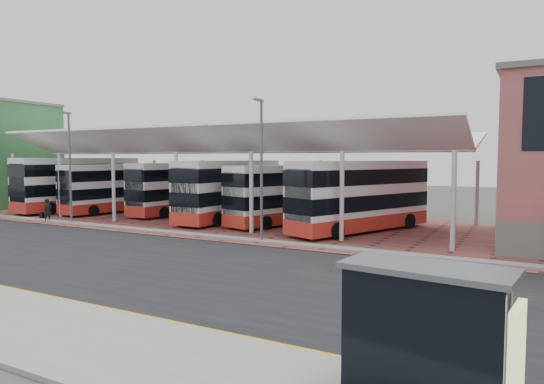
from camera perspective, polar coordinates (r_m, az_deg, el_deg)
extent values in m
plane|color=#3D403C|center=(23.91, -13.12, -7.63)|extent=(140.00, 140.00, 0.00)
cube|color=black|center=(23.19, -14.78, -7.99)|extent=(120.00, 14.00, 0.02)
cube|color=brown|center=(33.68, 4.48, -4.11)|extent=(72.00, 16.00, 0.06)
cube|color=gray|center=(28.73, -4.81, -5.44)|extent=(120.00, 0.80, 0.14)
cube|color=gold|center=(19.41, -27.28, -10.62)|extent=(120.00, 0.12, 0.01)
cube|color=gold|center=(19.57, -26.54, -10.47)|extent=(120.00, 0.12, 0.01)
cylinder|color=silver|center=(47.44, -28.10, 0.90)|extent=(0.26, 0.26, 5.20)
cylinder|color=silver|center=(54.25, -18.33, 1.18)|extent=(0.26, 0.26, 4.60)
cylinder|color=silver|center=(42.55, -23.67, 0.73)|extent=(0.26, 0.26, 5.20)
cylinder|color=silver|center=(50.03, -13.64, 1.05)|extent=(0.26, 0.26, 4.60)
cylinder|color=silver|center=(37.98, -18.13, 0.52)|extent=(0.26, 0.26, 5.20)
cylinder|color=silver|center=(46.20, -8.13, 0.89)|extent=(0.26, 0.26, 4.60)
cylinder|color=silver|center=(33.85, -11.17, 0.24)|extent=(0.26, 0.26, 5.20)
cylinder|color=silver|center=(42.88, -1.70, 0.69)|extent=(0.26, 0.26, 4.60)
cylinder|color=silver|center=(30.36, -2.44, -0.11)|extent=(0.26, 0.26, 5.20)
cylinder|color=silver|center=(40.18, 5.70, 0.45)|extent=(0.26, 0.26, 4.60)
cylinder|color=silver|center=(27.75, 8.22, -0.54)|extent=(0.26, 0.26, 5.20)
cylinder|color=silver|center=(38.24, 14.00, 0.17)|extent=(0.26, 0.26, 4.60)
cylinder|color=silver|center=(26.26, 20.58, -1.01)|extent=(0.26, 0.26, 5.20)
cylinder|color=silver|center=(37.18, 22.98, -0.14)|extent=(0.26, 0.26, 4.60)
cube|color=white|center=(35.52, -8.96, 6.09)|extent=(37.00, 4.95, 1.95)
cube|color=white|center=(40.10, -4.04, 5.60)|extent=(37.00, 7.12, 1.43)
cylinder|color=#58595F|center=(37.99, -22.67, 2.52)|extent=(0.16, 0.16, 8.00)
cube|color=#58595F|center=(37.94, -23.19, 8.55)|extent=(0.15, 0.90, 0.15)
cylinder|color=#58595F|center=(27.39, -1.25, 2.38)|extent=(0.16, 0.16, 8.00)
cube|color=#58595F|center=(27.31, -1.59, 10.78)|extent=(0.15, 0.90, 0.15)
cube|color=white|center=(47.41, -21.72, 1.04)|extent=(3.68, 11.66, 4.48)
cube|color=red|center=(47.53, -21.67, -1.16)|extent=(3.73, 11.70, 0.94)
cube|color=black|center=(47.44, -21.71, 0.47)|extent=(3.73, 11.70, 0.99)
cube|color=black|center=(47.37, -21.76, 2.49)|extent=(3.73, 11.70, 0.99)
cube|color=black|center=(44.49, -27.78, 0.55)|extent=(2.34, 0.33, 3.75)
cylinder|color=black|center=(46.73, -26.28, -1.57)|extent=(0.39, 1.06, 1.04)
cylinder|color=black|center=(44.49, -24.63, -1.78)|extent=(0.39, 1.06, 1.04)
cylinder|color=black|center=(50.72, -19.06, -0.96)|extent=(0.39, 1.06, 1.04)
cylinder|color=black|center=(48.67, -17.22, -1.12)|extent=(0.39, 1.06, 1.04)
cube|color=white|center=(44.70, -17.72, 0.59)|extent=(3.50, 10.30, 3.95)
cube|color=red|center=(44.82, -17.68, -1.46)|extent=(3.54, 10.34, 0.83)
cube|color=black|center=(44.73, -17.71, 0.06)|extent=(3.54, 10.34, 0.87)
cube|color=black|center=(44.65, -17.75, 1.94)|extent=(3.54, 10.34, 0.87)
cube|color=black|center=(41.92, -23.21, 0.11)|extent=(2.06, 0.34, 3.30)
cylinder|color=black|center=(43.96, -21.95, -1.85)|extent=(0.37, 0.94, 0.92)
cylinder|color=black|center=(42.04, -20.28, -2.06)|extent=(0.37, 0.94, 0.92)
cylinder|color=black|center=(47.71, -15.39, -1.26)|extent=(0.37, 0.94, 0.92)
cylinder|color=black|center=(45.95, -13.59, -1.43)|extent=(0.37, 0.94, 0.92)
cube|color=white|center=(41.89, -10.38, 0.60)|extent=(3.52, 10.63, 4.08)
cube|color=red|center=(42.02, -10.35, -1.66)|extent=(3.56, 10.68, 0.85)
cube|color=black|center=(41.91, -10.37, 0.01)|extent=(3.56, 10.68, 0.90)
cube|color=black|center=(41.84, -10.39, 2.09)|extent=(3.56, 10.68, 0.90)
cube|color=black|center=(38.45, -15.87, 0.07)|extent=(2.13, 0.33, 3.42)
cylinder|color=black|center=(40.67, -14.88, -2.12)|extent=(0.37, 0.97, 0.95)
cylinder|color=black|center=(38.89, -12.62, -2.36)|extent=(0.37, 0.97, 0.95)
cylinder|color=black|center=(45.23, -8.39, -1.42)|extent=(0.37, 0.97, 0.95)
cylinder|color=black|center=(43.64, -6.12, -1.60)|extent=(0.37, 0.97, 0.95)
cube|color=white|center=(36.99, -4.95, 0.38)|extent=(2.57, 10.97, 4.28)
cube|color=red|center=(37.14, -4.93, -2.30)|extent=(2.61, 11.01, 0.90)
cube|color=black|center=(37.02, -4.94, -0.31)|extent=(2.61, 11.01, 0.95)
cube|color=black|center=(36.93, -4.96, 2.15)|extent=(2.61, 11.01, 0.95)
cube|color=black|center=(32.65, -10.29, -0.32)|extent=(2.24, 0.12, 3.58)
cylinder|color=black|center=(35.09, -9.83, -2.96)|extent=(0.29, 1.00, 1.00)
cylinder|color=black|center=(33.59, -6.52, -3.24)|extent=(0.29, 1.00, 1.00)
cylinder|color=black|center=(40.74, -3.62, -1.95)|extent=(0.29, 1.00, 1.00)
cylinder|color=black|center=(39.46, -0.58, -2.14)|extent=(0.29, 1.00, 1.00)
cube|color=white|center=(34.88, 1.83, -0.10)|extent=(5.18, 10.43, 3.99)
cube|color=red|center=(35.03, 1.82, -2.75)|extent=(5.23, 10.48, 0.83)
cube|color=black|center=(34.91, 1.83, -0.78)|extent=(5.23, 10.48, 0.88)
cube|color=black|center=(34.82, 1.83, 1.65)|extent=(5.23, 10.48, 0.88)
cube|color=black|center=(31.44, -4.56, -0.73)|extent=(2.02, 0.70, 3.34)
cylinder|color=black|center=(33.65, -3.46, -3.27)|extent=(0.52, 0.96, 0.93)
cylinder|color=black|center=(31.95, -0.73, -3.65)|extent=(0.52, 0.96, 0.93)
cylinder|color=black|center=(38.21, 3.96, -2.40)|extent=(0.52, 0.96, 0.93)
cylinder|color=black|center=(36.72, 6.67, -2.68)|extent=(0.52, 0.96, 0.93)
cube|color=white|center=(31.67, 10.40, -0.26)|extent=(6.47, 11.12, 4.30)
cube|color=red|center=(31.85, 10.36, -3.40)|extent=(6.52, 11.17, 0.90)
cube|color=black|center=(31.71, 10.39, -1.07)|extent=(6.52, 11.17, 0.95)
cube|color=black|center=(31.61, 10.43, 1.81)|extent=(6.52, 11.17, 0.95)
cube|color=black|center=(27.78, 3.07, -1.00)|extent=(2.12, 0.94, 3.60)
cylinder|color=black|center=(30.20, 4.19, -4.04)|extent=(0.64, 1.03, 1.00)
cylinder|color=black|center=(28.45, 7.65, -4.56)|extent=(0.64, 1.03, 1.00)
cylinder|color=black|center=(35.35, 12.54, -2.95)|extent=(0.64, 1.03, 1.00)
cylinder|color=black|center=(33.87, 15.85, -3.30)|extent=(0.64, 1.03, 1.00)
imported|color=black|center=(39.78, -24.89, -1.93)|extent=(0.42, 0.64, 1.73)
cube|color=black|center=(41.51, -25.44, -2.54)|extent=(0.32, 0.23, 0.54)
cube|color=black|center=(9.68, 16.56, -16.72)|extent=(2.97, 0.44, 2.48)
cube|color=#58595F|center=(9.86, 17.81, -8.56)|extent=(3.31, 1.82, 0.12)
cylinder|color=#58595F|center=(11.19, 11.60, -13.76)|extent=(0.11, 0.11, 2.48)
cylinder|color=#58595F|center=(10.47, 26.20, -15.35)|extent=(0.11, 0.11, 2.48)
cube|color=#BFC37E|center=(9.95, 26.80, -17.33)|extent=(0.27, 1.10, 1.98)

